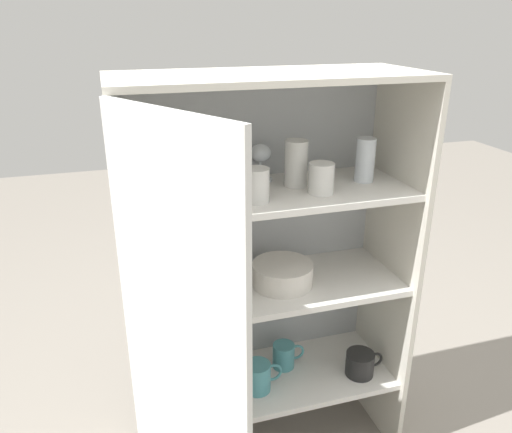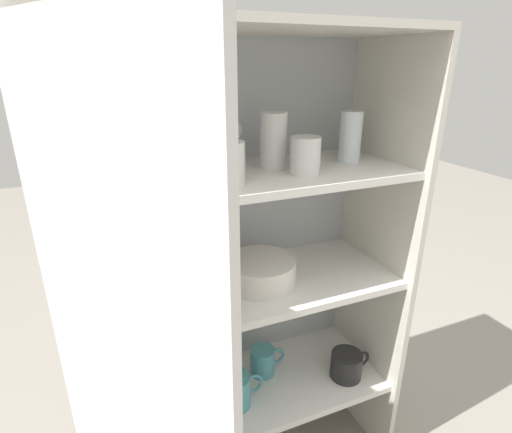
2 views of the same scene
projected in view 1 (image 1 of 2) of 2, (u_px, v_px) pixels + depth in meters
name	position (u px, v px, depth m)	size (l,w,h in m)	color
cupboard_back_panel	(253.00, 264.00, 1.76)	(0.89, 0.02, 1.30)	#B2B7BC
cupboard_side_left	(130.00, 309.00, 1.48)	(0.02, 0.37, 1.30)	silver
cupboard_side_right	(388.00, 269.00, 1.72)	(0.02, 0.37, 1.30)	silver
cupboard_top_panel	(271.00, 76.00, 1.35)	(0.89, 0.37, 0.02)	silver
shelf_board_lower	(267.00, 381.00, 1.74)	(0.85, 0.33, 0.02)	white
shelf_board_middle	(268.00, 288.00, 1.60)	(0.85, 0.33, 0.02)	white
shelf_board_upper	(269.00, 194.00, 1.48)	(0.85, 0.33, 0.02)	white
cupboard_door	(183.00, 386.00, 1.18)	(0.23, 0.39, 1.30)	silver
tumbler_glass_0	(256.00, 185.00, 1.38)	(0.07, 0.07, 0.10)	white
tumbler_glass_1	(321.00, 178.00, 1.45)	(0.07, 0.07, 0.09)	white
tumbler_glass_2	(296.00, 163.00, 1.50)	(0.07, 0.07, 0.14)	white
tumbler_glass_3	(186.00, 173.00, 1.48)	(0.07, 0.07, 0.10)	white
tumbler_glass_4	(365.00, 160.00, 1.55)	(0.06, 0.06, 0.14)	white
tumbler_glass_5	(228.00, 167.00, 1.45)	(0.08, 0.08, 0.15)	silver
wine_glass_0	(260.00, 156.00, 1.55)	(0.07, 0.07, 0.12)	white
plate_stack_white	(206.00, 285.00, 1.55)	(0.23, 0.23, 0.04)	white
mixing_bowl_large	(282.00, 273.00, 1.59)	(0.19, 0.19, 0.07)	silver
coffee_mug_primary	(258.00, 377.00, 1.67)	(0.13, 0.09, 0.10)	teal
coffee_mug_extra_1	(360.00, 364.00, 1.74)	(0.14, 0.10, 0.08)	black
coffee_mug_extra_2	(284.00, 355.00, 1.78)	(0.12, 0.08, 0.09)	teal
serving_spoon	(208.00, 393.00, 1.66)	(0.20, 0.06, 0.01)	silver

